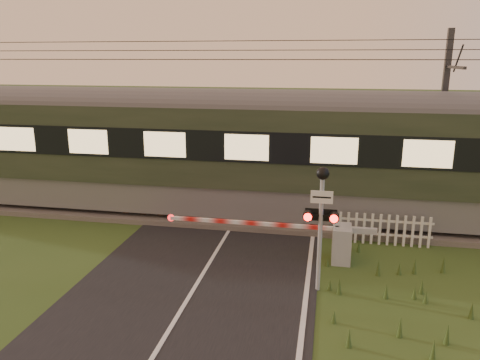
% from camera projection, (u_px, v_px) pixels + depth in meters
% --- Properties ---
extents(ground, '(160.00, 160.00, 0.00)m').
position_uv_depth(ground, '(185.00, 304.00, 10.88)').
color(ground, '#2F471B').
rests_on(ground, ground).
extents(road, '(6.00, 140.00, 0.03)m').
position_uv_depth(road, '(183.00, 309.00, 10.65)').
color(road, black).
rests_on(road, ground).
extents(track_bed, '(140.00, 3.40, 0.39)m').
position_uv_depth(track_bed, '(239.00, 213.00, 17.04)').
color(track_bed, '#47423D').
rests_on(track_bed, ground).
extents(overhead_wires, '(120.00, 0.62, 0.62)m').
position_uv_depth(overhead_wires, '(238.00, 53.00, 15.60)').
color(overhead_wires, black).
rests_on(overhead_wires, ground).
extents(boom_gate, '(6.02, 0.80, 1.06)m').
position_uv_depth(boom_gate, '(332.00, 241.00, 13.11)').
color(boom_gate, gray).
rests_on(boom_gate, ground).
extents(crossing_signal, '(0.79, 0.34, 3.12)m').
position_uv_depth(crossing_signal, '(321.00, 207.00, 11.03)').
color(crossing_signal, gray).
rests_on(crossing_signal, ground).
extents(picket_fence, '(2.86, 0.08, 0.98)m').
position_uv_depth(picket_fence, '(384.00, 230.00, 14.23)').
color(picket_fence, silver).
rests_on(picket_fence, ground).
extents(catenary_mast, '(0.21, 2.45, 6.56)m').
position_uv_depth(catenary_mast, '(442.00, 118.00, 16.99)').
color(catenary_mast, '#2D2D30').
rests_on(catenary_mast, ground).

